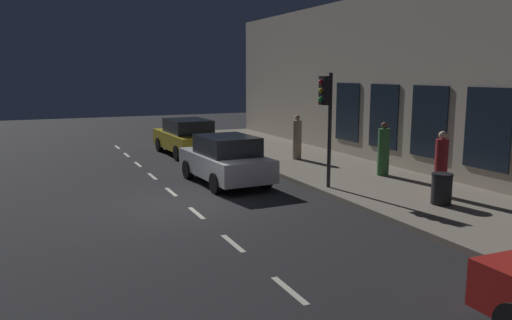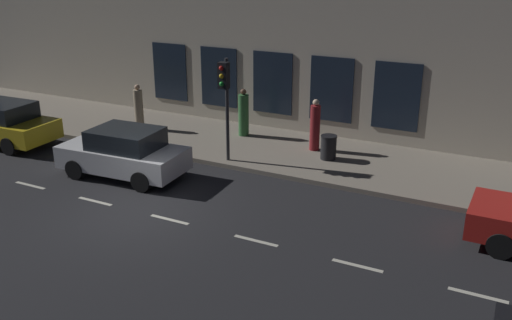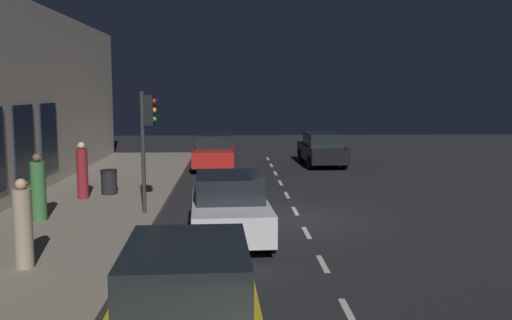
# 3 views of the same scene
# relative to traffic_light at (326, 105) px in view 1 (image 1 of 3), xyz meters

# --- Properties ---
(ground_plane) EXTENTS (60.00, 60.00, 0.00)m
(ground_plane) POSITION_rel_traffic_light_xyz_m (-4.27, 0.30, -2.64)
(ground_plane) COLOR #232326
(sidewalk) EXTENTS (4.50, 32.00, 0.15)m
(sidewalk) POSITION_rel_traffic_light_xyz_m (1.98, 0.30, -2.56)
(sidewalk) COLOR gray
(sidewalk) RESTS_ON ground
(building_facade) EXTENTS (0.65, 32.00, 6.58)m
(building_facade) POSITION_rel_traffic_light_xyz_m (4.53, 0.30, 0.64)
(building_facade) COLOR beige
(building_facade) RESTS_ON ground
(lane_centre_line) EXTENTS (0.12, 27.20, 0.01)m
(lane_centre_line) POSITION_rel_traffic_light_xyz_m (-4.27, -0.70, -2.63)
(lane_centre_line) COLOR beige
(lane_centre_line) RESTS_ON ground
(traffic_light) EXTENTS (0.46, 0.32, 3.44)m
(traffic_light) POSITION_rel_traffic_light_xyz_m (0.00, 0.00, 0.00)
(traffic_light) COLOR #2D2D30
(traffic_light) RESTS_ON sidewalk
(parked_car_0) EXTENTS (2.08, 4.10, 1.58)m
(parked_car_0) POSITION_rel_traffic_light_xyz_m (-2.31, 2.38, -1.85)
(parked_car_0) COLOR silver
(parked_car_0) RESTS_ON ground
(parked_car_2) EXTENTS (2.08, 4.60, 1.58)m
(parked_car_2) POSITION_rel_traffic_light_xyz_m (-1.77, 8.72, -1.85)
(parked_car_2) COLOR gold
(parked_car_2) RESTS_ON ground
(pedestrian_0) EXTENTS (0.49, 0.49, 1.83)m
(pedestrian_0) POSITION_rel_traffic_light_xyz_m (2.44, -2.20, -1.63)
(pedestrian_0) COLOR maroon
(pedestrian_0) RESTS_ON sidewalk
(pedestrian_1) EXTENTS (0.50, 0.50, 1.77)m
(pedestrian_1) POSITION_rel_traffic_light_xyz_m (1.71, 4.95, -1.67)
(pedestrian_1) COLOR gray
(pedestrian_1) RESTS_ON sidewalk
(pedestrian_2) EXTENTS (0.45, 0.45, 1.81)m
(pedestrian_2) POSITION_rel_traffic_light_xyz_m (2.80, 0.84, -1.66)
(pedestrian_2) COLOR #336B38
(pedestrian_2) RESTS_ON sidewalk
(trash_bin) EXTENTS (0.55, 0.55, 0.83)m
(trash_bin) POSITION_rel_traffic_light_xyz_m (1.77, -2.97, -2.07)
(trash_bin) COLOR black
(trash_bin) RESTS_ON sidewalk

